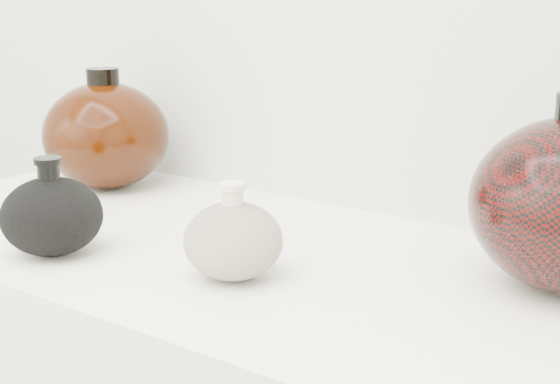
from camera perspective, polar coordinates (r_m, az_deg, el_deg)
The scene contains 3 objects.
black_gourd_vase at distance 1.00m, azimuth -16.35°, elevation -1.65°, with size 0.15×0.15×0.12m.
cream_gourd_vase at distance 0.88m, azimuth -3.44°, elevation -3.52°, with size 0.12×0.12×0.11m.
left_round_pot at distance 1.31m, azimuth -12.60°, elevation 4.09°, with size 0.21×0.21×0.20m.
Camera 1 is at (0.56, 0.22, 1.22)m, focal length 50.00 mm.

